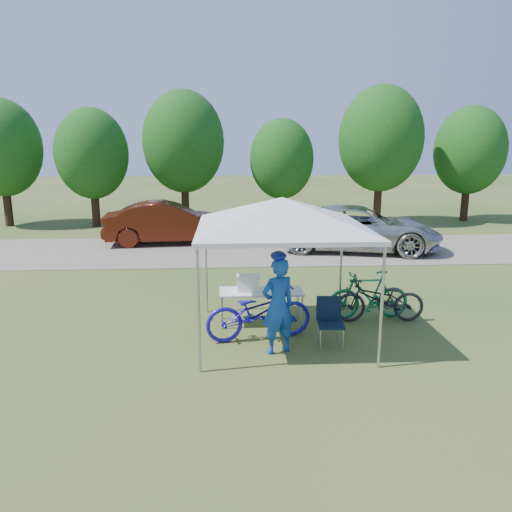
{
  "coord_description": "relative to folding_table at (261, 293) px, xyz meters",
  "views": [
    {
      "loc": [
        -1.01,
        -9.18,
        3.7
      ],
      "look_at": [
        -0.37,
        2.0,
        1.16
      ],
      "focal_mm": 35.0,
      "sensor_mm": 36.0,
      "label": 1
    }
  ],
  "objects": [
    {
      "name": "ground",
      "position": [
        0.34,
        -0.74,
        -0.67
      ],
      "size": [
        100.0,
        100.0,
        0.0
      ],
      "primitive_type": "plane",
      "color": "#2D5119",
      "rests_on": "ground"
    },
    {
      "name": "gravel_strip",
      "position": [
        0.34,
        7.26,
        -0.66
      ],
      "size": [
        24.0,
        5.0,
        0.02
      ],
      "primitive_type": "cube",
      "color": "gray",
      "rests_on": "ground"
    },
    {
      "name": "canopy",
      "position": [
        0.34,
        -0.74,
        1.98
      ],
      "size": [
        4.53,
        4.53,
        3.0
      ],
      "color": "#A5A5AA",
      "rests_on": "ground"
    },
    {
      "name": "treeline",
      "position": [
        0.04,
        13.31,
        2.87
      ],
      "size": [
        24.89,
        4.28,
        6.3
      ],
      "color": "#382314",
      "rests_on": "ground"
    },
    {
      "name": "folding_table",
      "position": [
        0.0,
        0.0,
        0.0
      ],
      "size": [
        1.73,
        0.72,
        0.71
      ],
      "color": "white",
      "rests_on": "ground"
    },
    {
      "name": "folding_chair",
      "position": [
        1.2,
        -1.21,
        -0.13
      ],
      "size": [
        0.5,
        0.52,
        0.91
      ],
      "rotation": [
        0.0,
        0.0,
        -0.08
      ],
      "color": "black",
      "rests_on": "ground"
    },
    {
      "name": "cooler",
      "position": [
        -0.27,
        -0.0,
        0.22
      ],
      "size": [
        0.47,
        0.32,
        0.34
      ],
      "color": "white",
      "rests_on": "folding_table"
    },
    {
      "name": "ice_cream_cup",
      "position": [
        0.45,
        -0.05,
        0.08
      ],
      "size": [
        0.09,
        0.09,
        0.07
      ],
      "primitive_type": "cylinder",
      "color": "yellow",
      "rests_on": "folding_table"
    },
    {
      "name": "cyclist",
      "position": [
        0.2,
        -1.51,
        0.21
      ],
      "size": [
        0.75,
        0.64,
        1.76
      ],
      "primitive_type": "imported",
      "rotation": [
        0.0,
        0.0,
        3.54
      ],
      "color": "#1444A5",
      "rests_on": "ground"
    },
    {
      "name": "bike_blue",
      "position": [
        -0.1,
        -0.85,
        -0.12
      ],
      "size": [
        2.18,
        1.14,
        1.09
      ],
      "primitive_type": "imported",
      "rotation": [
        0.0,
        0.0,
        1.78
      ],
      "color": "#1E14B0",
      "rests_on": "ground"
    },
    {
      "name": "bike_green",
      "position": [
        2.32,
        0.16,
        -0.14
      ],
      "size": [
        1.78,
        0.59,
        1.06
      ],
      "primitive_type": "imported",
      "rotation": [
        0.0,
        0.0,
        -1.51
      ],
      "color": "#1B7946",
      "rests_on": "ground"
    },
    {
      "name": "bike_dark",
      "position": [
        2.51,
        -0.05,
        -0.17
      ],
      "size": [
        1.9,
        0.71,
        0.99
      ],
      "primitive_type": "imported",
      "rotation": [
        0.0,
        0.0,
        -1.6
      ],
      "color": "black",
      "rests_on": "ground"
    },
    {
      "name": "minivan",
      "position": [
        3.92,
        7.09,
        0.13
      ],
      "size": [
        6.02,
        3.73,
        1.55
      ],
      "primitive_type": "imported",
      "rotation": [
        0.0,
        0.0,
        1.35
      ],
      "color": "#B5B6B1",
      "rests_on": "gravel_strip"
    },
    {
      "name": "sedan",
      "position": [
        -2.89,
        8.7,
        0.13
      ],
      "size": [
        4.88,
        2.11,
        1.56
      ],
      "primitive_type": "imported",
      "rotation": [
        0.0,
        0.0,
        1.67
      ],
      "color": "#49180C",
      "rests_on": "gravel_strip"
    }
  ]
}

